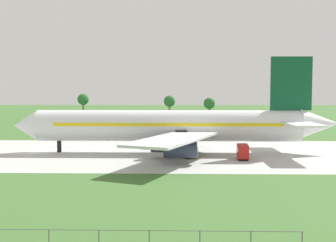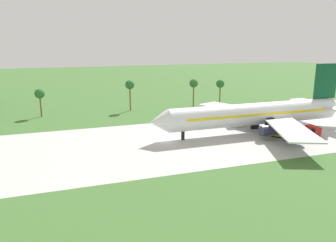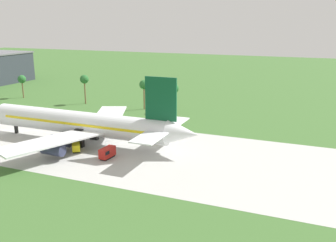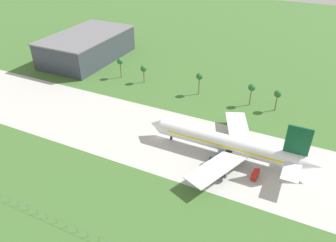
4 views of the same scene
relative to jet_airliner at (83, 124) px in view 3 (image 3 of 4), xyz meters
name	(u,v)px [view 3 (image 3 of 4)]	position (x,y,z in m)	size (l,w,h in m)	color
ground_plane	(3,132)	(-29.89, -0.80, -5.66)	(600.00, 600.00, 0.00)	#3D662D
taxiway_strip	(3,132)	(-29.89, -0.80, -5.65)	(320.00, 44.00, 0.02)	#B2B2AD
jet_airliner	(83,124)	(0.00, 0.00, 0.00)	(68.58, 55.21, 20.15)	white
baggage_tug	(76,147)	(2.11, -7.00, -4.46)	(4.29, 4.70, 2.19)	black
fuel_truck	(107,153)	(12.65, -8.56, -4.15)	(2.36, 4.96, 2.82)	black
palm_tree_row	(78,81)	(-32.79, 44.44, 3.65)	(92.29, 3.60, 12.16)	brown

